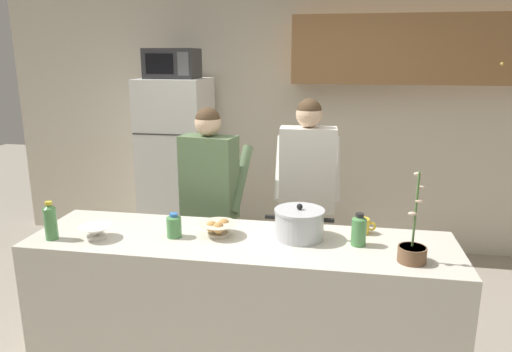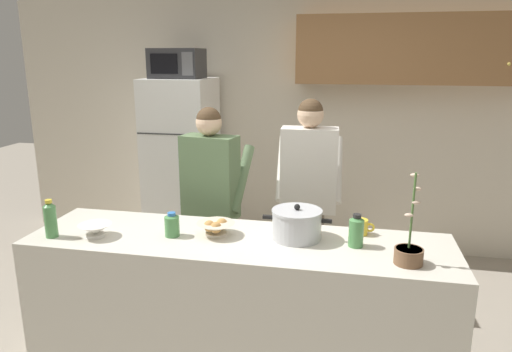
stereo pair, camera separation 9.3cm
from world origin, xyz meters
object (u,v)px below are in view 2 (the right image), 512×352
object	(u,v)px
bottle_far_corner	(172,225)
potted_orchid	(409,252)
person_by_sink	(309,181)
bottle_mid_counter	(356,231)
bottle_near_edge	(50,219)
coffee_mug	(361,227)
cooking_pot	(297,224)
microwave	(177,63)
bread_bowl	(216,228)
empty_bowl	(95,229)
person_near_pot	(211,189)
refrigerator	(182,167)

from	to	relation	value
bottle_far_corner	potted_orchid	size ratio (longest dim) A/B	0.30
person_by_sink	bottle_mid_counter	distance (m)	0.98
bottle_mid_counter	bottle_far_corner	distance (m)	1.09
potted_orchid	bottle_near_edge	bearing A→B (deg)	-179.01
coffee_mug	bottle_near_edge	distance (m)	1.87
cooking_pot	microwave	bearing A→B (deg)	128.21
cooking_pot	potted_orchid	xyz separation A→B (m)	(0.62, -0.24, -0.02)
microwave	cooking_pot	xyz separation A→B (m)	(1.38, -1.75, -0.90)
bread_bowl	potted_orchid	size ratio (longest dim) A/B	0.47
cooking_pot	empty_bowl	distance (m)	1.21
bread_bowl	bottle_far_corner	xyz separation A→B (m)	(-0.26, -0.06, 0.02)
coffee_mug	empty_bowl	world-z (taller)	coffee_mug
bottle_near_edge	potted_orchid	distance (m)	2.07
person_near_pot	cooking_pot	size ratio (longest dim) A/B	3.95
refrigerator	bottle_far_corner	size ratio (longest dim) A/B	11.85
coffee_mug	bottle_far_corner	xyz separation A→B (m)	(-1.12, -0.26, 0.03)
microwave	person_near_pot	xyz separation A→B (m)	(0.65, -1.11, -0.90)
microwave	bottle_mid_counter	bearing A→B (deg)	-46.27
bottle_near_edge	bottle_far_corner	bearing A→B (deg)	12.64
cooking_pot	empty_bowl	size ratio (longest dim) A/B	2.04
person_by_sink	microwave	bearing A→B (deg)	147.03
person_by_sink	bottle_mid_counter	world-z (taller)	person_by_sink
cooking_pot	person_by_sink	bearing A→B (deg)	90.80
coffee_mug	bottle_near_edge	size ratio (longest dim) A/B	0.56
bread_bowl	bottle_far_corner	distance (m)	0.27
person_by_sink	cooking_pot	xyz separation A→B (m)	(0.01, -0.86, -0.04)
microwave	empty_bowl	size ratio (longest dim) A/B	2.38
empty_bowl	coffee_mug	bearing A→B (deg)	13.00
refrigerator	bottle_mid_counter	world-z (taller)	refrigerator
person_near_pot	bread_bowl	distance (m)	0.73
microwave	empty_bowl	distance (m)	2.19
microwave	coffee_mug	xyz separation A→B (m)	(1.75, -1.60, -0.94)
bottle_mid_counter	potted_orchid	distance (m)	0.33
cooking_pot	bread_bowl	world-z (taller)	cooking_pot
refrigerator	potted_orchid	size ratio (longest dim) A/B	3.56
bottle_mid_counter	person_near_pot	bearing A→B (deg)	147.19
person_by_sink	empty_bowl	xyz separation A→B (m)	(-1.18, -1.08, -0.08)
bottle_mid_counter	potted_orchid	world-z (taller)	potted_orchid
refrigerator	bottle_far_corner	world-z (taller)	refrigerator
empty_bowl	potted_orchid	xyz separation A→B (m)	(1.81, -0.02, 0.02)
person_by_sink	bottle_mid_counter	size ratio (longest dim) A/B	8.66
refrigerator	person_by_sink	bearing A→B (deg)	-33.61
person_near_pot	potted_orchid	distance (m)	1.60
refrigerator	bottle_mid_counter	xyz separation A→B (m)	(1.72, -1.82, 0.13)
empty_bowl	bottle_far_corner	world-z (taller)	bottle_far_corner
microwave	person_near_pot	world-z (taller)	microwave
cooking_pot	bottle_far_corner	bearing A→B (deg)	-171.35
refrigerator	bottle_mid_counter	bearing A→B (deg)	-46.61
refrigerator	person_near_pot	bearing A→B (deg)	-60.07
bread_bowl	bottle_far_corner	bearing A→B (deg)	-166.32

